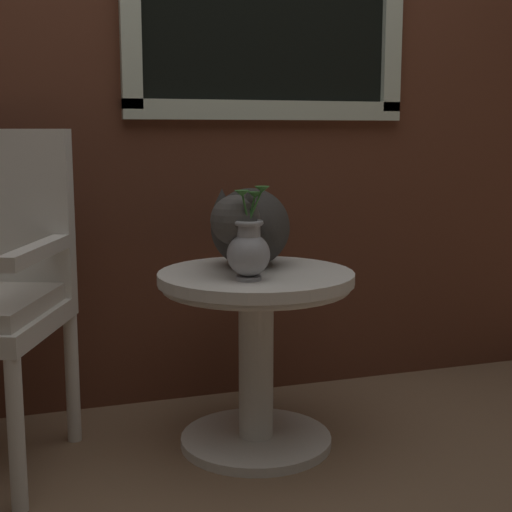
# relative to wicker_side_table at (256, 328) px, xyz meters

# --- Properties ---
(ground_plane) EXTENTS (6.00, 6.00, 0.00)m
(ground_plane) POSITION_rel_wicker_side_table_xyz_m (-0.10, -0.21, -0.38)
(ground_plane) COLOR #7F6047
(back_wall) EXTENTS (4.00, 0.07, 2.60)m
(back_wall) POSITION_rel_wicker_side_table_xyz_m (-0.09, 0.51, 0.93)
(back_wall) COLOR #562D1E
(back_wall) RESTS_ON ground_plane
(wicker_side_table) EXTENTS (0.61, 0.61, 0.56)m
(wicker_side_table) POSITION_rel_wicker_side_table_xyz_m (0.00, 0.00, 0.00)
(wicker_side_table) COLOR silver
(wicker_side_table) RESTS_ON ground_plane
(cat) EXTENTS (0.37, 0.51, 0.26)m
(cat) POSITION_rel_wicker_side_table_xyz_m (0.00, 0.08, 0.31)
(cat) COLOR #33302D
(cat) RESTS_ON wicker_side_table
(pewter_vase_with_ivy) EXTENTS (0.13, 0.13, 0.27)m
(pewter_vase_with_ivy) POSITION_rel_wicker_side_table_xyz_m (-0.06, -0.11, 0.27)
(pewter_vase_with_ivy) COLOR #99999E
(pewter_vase_with_ivy) RESTS_ON wicker_side_table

